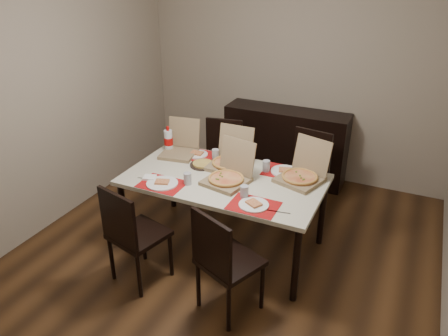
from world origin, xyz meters
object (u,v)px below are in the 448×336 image
(dip_bowl, at_px, (243,170))
(soda_bottle, at_px, (168,141))
(chair_far_right, at_px, (306,170))
(sideboard, at_px, (285,144))
(dining_table, at_px, (224,184))
(chair_far_left, at_px, (222,157))
(chair_near_left, at_px, (132,232))
(chair_near_right, at_px, (223,259))
(pizza_box_center, at_px, (228,176))

(dip_bowl, height_order, soda_bottle, soda_bottle)
(chair_far_right, xyz_separation_m, dip_bowl, (-0.42, -0.76, 0.25))
(sideboard, bearing_deg, dining_table, -92.19)
(dining_table, bearing_deg, sideboard, 87.81)
(sideboard, relative_size, dining_table, 0.83)
(dip_bowl, distance_m, soda_bottle, 0.90)
(sideboard, xyz_separation_m, chair_far_left, (-0.50, -0.81, 0.06))
(dining_table, relative_size, chair_near_left, 1.94)
(chair_near_left, bearing_deg, sideboard, 77.70)
(chair_near_right, relative_size, dip_bowl, 7.80)
(sideboard, bearing_deg, chair_far_right, -57.06)
(sideboard, distance_m, pizza_box_center, 1.76)
(chair_far_left, bearing_deg, pizza_box_center, -61.35)
(dining_table, bearing_deg, soda_bottle, 158.18)
(chair_near_left, xyz_separation_m, pizza_box_center, (0.54, 0.74, 0.30))
(chair_near_left, height_order, dip_bowl, chair_near_left)
(chair_near_right, bearing_deg, sideboard, 97.02)
(soda_bottle, bearing_deg, dining_table, -21.82)
(chair_near_right, bearing_deg, pizza_box_center, 111.96)
(chair_near_left, relative_size, soda_bottle, 3.45)
(chair_near_left, distance_m, chair_far_left, 1.66)
(dip_bowl, xyz_separation_m, soda_bottle, (-0.89, 0.13, 0.10))
(chair_near_left, relative_size, chair_near_right, 1.00)
(pizza_box_center, relative_size, dip_bowl, 3.81)
(sideboard, bearing_deg, soda_bottle, -121.75)
(dining_table, relative_size, chair_near_right, 1.94)
(pizza_box_center, bearing_deg, dining_table, 140.24)
(chair_far_left, height_order, dip_bowl, chair_far_left)
(chair_near_left, height_order, chair_near_right, same)
(sideboard, xyz_separation_m, pizza_box_center, (0.00, -1.73, 0.36))
(dining_table, xyz_separation_m, soda_bottle, (-0.78, 0.31, 0.18))
(chair_near_right, distance_m, chair_far_left, 1.85)
(dining_table, xyz_separation_m, chair_near_right, (0.37, -0.80, -0.17))
(dip_bowl, bearing_deg, dining_table, -120.78)
(sideboard, height_order, pizza_box_center, pizza_box_center)
(chair_near_right, bearing_deg, chair_far_left, 115.75)
(chair_far_right, distance_m, dip_bowl, 0.91)
(chair_near_left, distance_m, soda_bottle, 1.20)
(chair_near_left, bearing_deg, dining_table, 59.29)
(chair_near_left, relative_size, chair_far_right, 1.00)
(dip_bowl, bearing_deg, sideboard, 91.80)
(pizza_box_center, bearing_deg, chair_near_left, -126.13)
(chair_near_left, relative_size, pizza_box_center, 2.05)
(dining_table, xyz_separation_m, pizza_box_center, (0.07, -0.06, 0.12))
(pizza_box_center, relative_size, soda_bottle, 1.69)
(chair_near_right, height_order, chair_far_left, same)
(dip_bowl, bearing_deg, chair_far_right, 61.20)
(sideboard, xyz_separation_m, chair_near_left, (-0.54, -2.47, 0.06))
(chair_far_left, distance_m, soda_bottle, 0.74)
(chair_near_left, xyz_separation_m, soda_bottle, (-0.30, 1.11, 0.35))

